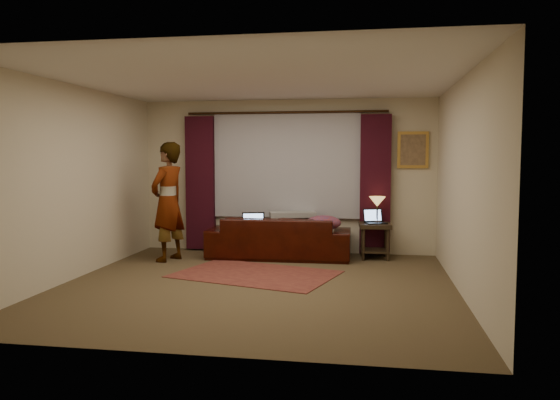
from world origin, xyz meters
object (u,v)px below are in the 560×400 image
Objects in this scene: end_table at (375,241)px; laptop_table at (376,216)px; sofa at (279,229)px; person at (168,202)px; laptop_sofa at (254,222)px; tiffany_lamp at (377,210)px.

laptop_table reaches higher than end_table.
sofa is 1.23× the size of person.
sofa is 1.83m from person.
laptop_sofa reaches higher than end_table.
end_table is (1.92, 0.30, -0.31)m from laptop_sofa.
laptop_table is (-0.02, -0.11, -0.10)m from tiffany_lamp.
person is at bearing 16.82° from sofa.
tiffany_lamp reaches higher than laptop_table.
tiffany_lamp is 3.34m from person.
tiffany_lamp reaches higher than laptop_sofa.
person reaches higher than laptop_sofa.
laptop_sofa is 1.40m from person.
tiffany_lamp is 1.21× the size of laptop_table.
laptop_table is 0.19× the size of person.
sofa is 1.56m from laptop_table.
laptop_sofa is 0.69× the size of end_table.
tiffany_lamp reaches higher than end_table.
end_table is at bearing 80.65° from laptop_table.
laptop_sofa is 0.21× the size of person.
person reaches higher than laptop_table.
person reaches higher than sofa.
person is at bearing 179.65° from laptop_sofa.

